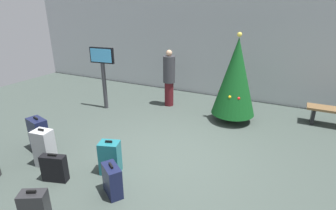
{
  "coord_description": "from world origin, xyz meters",
  "views": [
    {
      "loc": [
        2.1,
        -4.24,
        2.96
      ],
      "look_at": [
        -0.28,
        0.62,
        0.9
      ],
      "focal_mm": 28.12,
      "sensor_mm": 36.0,
      "label": 1
    }
  ],
  "objects_px": {
    "traveller_0": "(169,77)",
    "suitcase_6": "(54,168)",
    "holiday_tree": "(236,77)",
    "suitcase_1": "(110,158)",
    "flight_info_kiosk": "(103,68)",
    "suitcase_0": "(39,135)",
    "suitcase_3": "(112,180)",
    "suitcase_5": "(44,148)"
  },
  "relations": [
    {
      "from": "traveller_0",
      "to": "suitcase_6",
      "type": "xyz_separation_m",
      "value": [
        -0.16,
        -4.33,
        -0.66
      ]
    },
    {
      "from": "holiday_tree",
      "to": "suitcase_1",
      "type": "relative_size",
      "value": 3.5
    },
    {
      "from": "flight_info_kiosk",
      "to": "suitcase_0",
      "type": "distance_m",
      "value": 2.81
    },
    {
      "from": "flight_info_kiosk",
      "to": "suitcase_3",
      "type": "xyz_separation_m",
      "value": [
        2.62,
        -3.12,
        -0.98
      ]
    },
    {
      "from": "suitcase_0",
      "to": "traveller_0",
      "type": "bearing_deg",
      "value": 70.69
    },
    {
      "from": "suitcase_1",
      "to": "suitcase_5",
      "type": "xyz_separation_m",
      "value": [
        -1.29,
        -0.36,
        0.06
      ]
    },
    {
      "from": "suitcase_6",
      "to": "suitcase_1",
      "type": "bearing_deg",
      "value": 40.38
    },
    {
      "from": "suitcase_0",
      "to": "suitcase_5",
      "type": "distance_m",
      "value": 0.68
    },
    {
      "from": "holiday_tree",
      "to": "suitcase_5",
      "type": "relative_size",
      "value": 2.99
    },
    {
      "from": "suitcase_6",
      "to": "suitcase_5",
      "type": "bearing_deg",
      "value": 153.4
    },
    {
      "from": "traveller_0",
      "to": "suitcase_5",
      "type": "distance_m",
      "value": 4.15
    },
    {
      "from": "suitcase_5",
      "to": "suitcase_6",
      "type": "xyz_separation_m",
      "value": [
        0.55,
        -0.28,
        -0.12
      ]
    },
    {
      "from": "traveller_0",
      "to": "suitcase_3",
      "type": "height_order",
      "value": "traveller_0"
    },
    {
      "from": "flight_info_kiosk",
      "to": "suitcase_3",
      "type": "height_order",
      "value": "flight_info_kiosk"
    },
    {
      "from": "suitcase_1",
      "to": "suitcase_3",
      "type": "relative_size",
      "value": 1.17
    },
    {
      "from": "holiday_tree",
      "to": "suitcase_6",
      "type": "height_order",
      "value": "holiday_tree"
    },
    {
      "from": "suitcase_3",
      "to": "suitcase_1",
      "type": "bearing_deg",
      "value": 130.51
    },
    {
      "from": "suitcase_0",
      "to": "suitcase_6",
      "type": "bearing_deg",
      "value": -28.85
    },
    {
      "from": "suitcase_6",
      "to": "traveller_0",
      "type": "bearing_deg",
      "value": 87.83
    },
    {
      "from": "suitcase_0",
      "to": "suitcase_5",
      "type": "height_order",
      "value": "suitcase_5"
    },
    {
      "from": "suitcase_5",
      "to": "flight_info_kiosk",
      "type": "bearing_deg",
      "value": 107.06
    },
    {
      "from": "holiday_tree",
      "to": "suitcase_1",
      "type": "bearing_deg",
      "value": -113.62
    },
    {
      "from": "suitcase_0",
      "to": "suitcase_1",
      "type": "bearing_deg",
      "value": 0.24
    },
    {
      "from": "suitcase_0",
      "to": "flight_info_kiosk",
      "type": "bearing_deg",
      "value": 97.21
    },
    {
      "from": "flight_info_kiosk",
      "to": "suitcase_5",
      "type": "distance_m",
      "value": 3.25
    },
    {
      "from": "traveller_0",
      "to": "suitcase_1",
      "type": "distance_m",
      "value": 3.79
    },
    {
      "from": "traveller_0",
      "to": "suitcase_0",
      "type": "relative_size",
      "value": 2.24
    },
    {
      "from": "suitcase_0",
      "to": "suitcase_5",
      "type": "bearing_deg",
      "value": -30.89
    },
    {
      "from": "traveller_0",
      "to": "suitcase_5",
      "type": "relative_size",
      "value": 2.21
    },
    {
      "from": "suitcase_3",
      "to": "suitcase_5",
      "type": "relative_size",
      "value": 0.73
    },
    {
      "from": "suitcase_1",
      "to": "suitcase_3",
      "type": "xyz_separation_m",
      "value": [
        0.41,
        -0.48,
        -0.05
      ]
    },
    {
      "from": "holiday_tree",
      "to": "suitcase_3",
      "type": "bearing_deg",
      "value": -105.5
    },
    {
      "from": "suitcase_1",
      "to": "suitcase_6",
      "type": "height_order",
      "value": "suitcase_1"
    },
    {
      "from": "holiday_tree",
      "to": "traveller_0",
      "type": "relative_size",
      "value": 1.36
    },
    {
      "from": "traveller_0",
      "to": "suitcase_6",
      "type": "distance_m",
      "value": 4.38
    },
    {
      "from": "traveller_0",
      "to": "suitcase_1",
      "type": "xyz_separation_m",
      "value": [
        0.58,
        -3.7,
        -0.59
      ]
    },
    {
      "from": "traveller_0",
      "to": "suitcase_0",
      "type": "xyz_separation_m",
      "value": [
        -1.3,
        -3.7,
        -0.54
      ]
    },
    {
      "from": "suitcase_0",
      "to": "suitcase_1",
      "type": "distance_m",
      "value": 1.88
    },
    {
      "from": "traveller_0",
      "to": "holiday_tree",
      "type": "bearing_deg",
      "value": -8.59
    },
    {
      "from": "suitcase_0",
      "to": "suitcase_5",
      "type": "relative_size",
      "value": 0.98
    },
    {
      "from": "suitcase_1",
      "to": "suitcase_6",
      "type": "xyz_separation_m",
      "value": [
        -0.74,
        -0.63,
        -0.06
      ]
    },
    {
      "from": "holiday_tree",
      "to": "suitcase_3",
      "type": "xyz_separation_m",
      "value": [
        -1.07,
        -3.86,
        -0.96
      ]
    }
  ]
}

